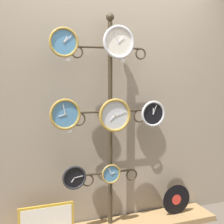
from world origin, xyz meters
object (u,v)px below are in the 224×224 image
at_px(vinyl_record, 176,200).
at_px(clock_middle_center, 115,115).
at_px(clock_bottom_left, 74,177).
at_px(clock_top_left, 64,42).
at_px(clock_top_center, 119,42).
at_px(picture_frame, 47,221).
at_px(clock_middle_right, 153,114).
at_px(clock_middle_left, 65,114).
at_px(display_stand, 110,159).
at_px(clock_bottom_center, 111,174).

bearing_deg(vinyl_record, clock_middle_center, -176.44).
relative_size(clock_middle_center, clock_bottom_left, 1.40).
relative_size(clock_top_left, clock_top_center, 0.85).
xyz_separation_m(clock_top_left, picture_frame, (-0.18, 0.05, -1.60)).
bearing_deg(vinyl_record, clock_top_left, -178.36).
distance_m(clock_middle_center, clock_bottom_left, 0.68).
relative_size(clock_top_left, clock_middle_right, 1.02).
bearing_deg(clock_middle_left, picture_frame, 161.60).
xyz_separation_m(clock_top_center, clock_middle_right, (0.37, 0.00, -0.67)).
relative_size(display_stand, clock_bottom_left, 9.30).
bearing_deg(clock_top_center, clock_bottom_left, 176.80).
bearing_deg(clock_top_center, display_stand, 115.29).
distance_m(clock_middle_right, vinyl_record, 0.99).
xyz_separation_m(clock_top_center, vinyl_record, (0.68, 0.04, -1.61)).
distance_m(clock_top_center, clock_bottom_center, 1.24).
relative_size(clock_top_left, clock_bottom_left, 1.15).
relative_size(clock_middle_left, clock_middle_right, 1.09).
height_order(clock_top_left, clock_bottom_center, clock_top_left).
bearing_deg(clock_bottom_left, clock_bottom_center, -1.17).
height_order(display_stand, vinyl_record, display_stand).
height_order(clock_top_left, clock_top_center, clock_top_center).
bearing_deg(vinyl_record, clock_bottom_left, -179.30).
xyz_separation_m(display_stand, clock_top_center, (0.05, -0.10, 1.12)).
xyz_separation_m(clock_top_center, clock_bottom_left, (-0.43, 0.02, -1.23)).
bearing_deg(clock_middle_center, picture_frame, 174.34).
height_order(clock_middle_center, picture_frame, clock_middle_center).
xyz_separation_m(clock_top_center, clock_bottom_center, (-0.07, 0.02, -1.23)).
relative_size(clock_middle_right, clock_bottom_center, 1.35).
relative_size(clock_top_left, clock_middle_left, 0.93).
relative_size(clock_bottom_left, picture_frame, 0.45).
bearing_deg(clock_bottom_center, display_stand, 74.93).
distance_m(clock_top_left, clock_bottom_left, 1.21).
bearing_deg(display_stand, clock_middle_center, -85.77).
bearing_deg(display_stand, clock_top_center, -64.71).
height_order(clock_middle_center, clock_middle_right, clock_middle_center).
distance_m(clock_middle_left, clock_bottom_left, 0.60).
bearing_deg(clock_middle_center, clock_bottom_center, 141.33).
distance_m(clock_top_left, picture_frame, 1.61).
height_order(clock_middle_left, picture_frame, clock_middle_left).
xyz_separation_m(clock_top_left, clock_bottom_center, (0.44, 0.01, -1.21)).
bearing_deg(clock_bottom_left, vinyl_record, 0.70).
relative_size(clock_top_center, clock_middle_center, 0.97).
distance_m(clock_top_left, clock_top_center, 0.51).
relative_size(display_stand, clock_middle_left, 7.52).
height_order(clock_top_left, picture_frame, clock_top_left).
xyz_separation_m(display_stand, picture_frame, (-0.63, -0.04, -0.50)).
bearing_deg(clock_middle_center, clock_bottom_left, 175.40).
bearing_deg(clock_middle_center, clock_middle_left, 179.35).
xyz_separation_m(clock_middle_left, clock_bottom_center, (0.44, 0.02, -0.59)).
xyz_separation_m(vinyl_record, picture_frame, (-1.36, 0.02, -0.01)).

